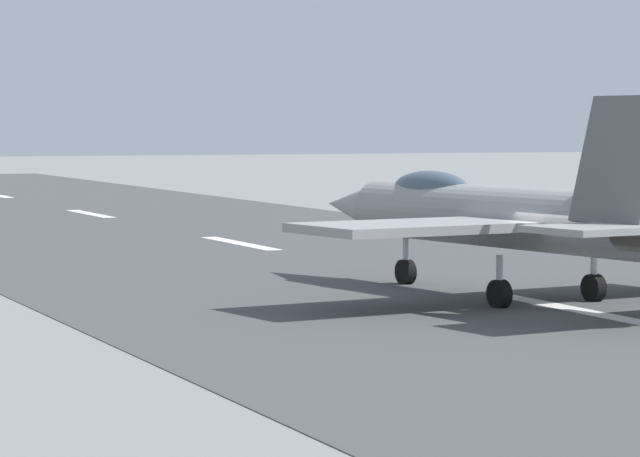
# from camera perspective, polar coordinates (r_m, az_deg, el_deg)

# --- Properties ---
(ground_plane) EXTENTS (400.00, 400.00, 0.00)m
(ground_plane) POSITION_cam_1_polar(r_m,az_deg,el_deg) (45.19, 8.26, -2.67)
(ground_plane) COLOR gray
(runway_strip) EXTENTS (240.00, 26.00, 0.02)m
(runway_strip) POSITION_cam_1_polar(r_m,az_deg,el_deg) (45.18, 8.27, -2.66)
(runway_strip) COLOR #434546
(runway_strip) RESTS_ON ground
(fighter_jet) EXTENTS (17.63, 13.83, 5.53)m
(fighter_jet) POSITION_cam_1_polar(r_m,az_deg,el_deg) (47.21, 6.31, 0.46)
(fighter_jet) COLOR gray
(fighter_jet) RESTS_ON ground
(marker_cone_far) EXTENTS (0.44, 0.44, 0.55)m
(marker_cone_far) POSITION_cam_1_polar(r_m,az_deg,el_deg) (76.19, 4.68, 0.10)
(marker_cone_far) COLOR orange
(marker_cone_far) RESTS_ON ground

